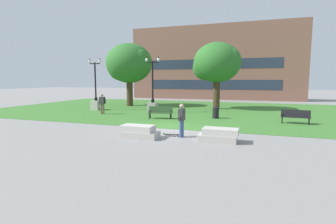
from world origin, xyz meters
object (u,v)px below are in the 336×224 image
(person_skateboarder, at_px, (182,118))
(skateboard, at_px, (173,135))
(lamp_post_left, at_px, (153,101))
(concrete_block_center, at_px, (139,132))
(concrete_block_left, at_px, (219,135))
(trash_bin, at_px, (216,112))
(park_bench_near_left, at_px, (296,116))
(park_bench_near_right, at_px, (160,112))
(person_bystander_near_lawn, at_px, (102,103))
(lamp_post_center, at_px, (96,100))

(person_skateboarder, height_order, skateboard, person_skateboarder)
(person_skateboarder, height_order, lamp_post_left, lamp_post_left)
(concrete_block_center, distance_m, concrete_block_left, 3.93)
(skateboard, bearing_deg, trash_bin, 80.48)
(concrete_block_center, relative_size, person_skateboarder, 1.11)
(person_skateboarder, xyz_separation_m, skateboard, (-0.48, 0.05, -0.88))
(concrete_block_left, distance_m, park_bench_near_left, 7.87)
(concrete_block_left, height_order, skateboard, concrete_block_left)
(person_skateboarder, height_order, park_bench_near_right, person_skateboarder)
(person_skateboarder, relative_size, park_bench_near_right, 0.92)
(lamp_post_left, bearing_deg, trash_bin, -15.35)
(park_bench_near_left, height_order, trash_bin, trash_bin)
(park_bench_near_left, bearing_deg, concrete_block_left, -121.61)
(concrete_block_center, relative_size, person_bystander_near_lawn, 1.11)
(trash_bin, bearing_deg, lamp_post_left, 164.65)
(concrete_block_center, bearing_deg, trash_bin, 71.43)
(park_bench_near_left, height_order, park_bench_near_right, same)
(lamp_post_center, distance_m, person_bystander_near_lawn, 3.38)
(skateboard, bearing_deg, concrete_block_center, -148.49)
(concrete_block_center, height_order, lamp_post_center, lamp_post_center)
(park_bench_near_left, bearing_deg, lamp_post_center, 171.46)
(person_skateboarder, bearing_deg, park_bench_near_right, 120.01)
(lamp_post_center, bearing_deg, person_skateboarder, -38.80)
(park_bench_near_right, bearing_deg, concrete_block_center, -78.99)
(park_bench_near_right, bearing_deg, lamp_post_center, 157.03)
(person_bystander_near_lawn, bearing_deg, concrete_block_center, -46.90)
(park_bench_near_left, relative_size, lamp_post_left, 0.38)
(lamp_post_center, bearing_deg, concrete_block_center, -47.00)
(lamp_post_left, bearing_deg, park_bench_near_left, -11.71)
(skateboard, xyz_separation_m, person_bystander_near_lawn, (-8.28, 6.36, 0.90))
(concrete_block_center, relative_size, park_bench_near_right, 1.02)
(concrete_block_center, height_order, person_skateboarder, person_skateboarder)
(lamp_post_center, height_order, lamp_post_left, lamp_post_center)
(concrete_block_center, bearing_deg, lamp_post_left, 108.11)
(park_bench_near_left, distance_m, trash_bin, 5.42)
(skateboard, bearing_deg, person_bystander_near_lawn, 142.49)
(park_bench_near_right, bearing_deg, park_bench_near_left, 4.64)
(park_bench_near_right, height_order, person_bystander_near_lawn, person_bystander_near_lawn)
(person_skateboarder, xyz_separation_m, person_bystander_near_lawn, (-8.76, 6.41, 0.02))
(lamp_post_left, distance_m, trash_bin, 5.99)
(concrete_block_left, xyz_separation_m, skateboard, (-2.42, 0.43, -0.22))
(skateboard, xyz_separation_m, park_bench_near_left, (6.55, 6.27, 0.45))
(concrete_block_left, relative_size, trash_bin, 1.95)
(concrete_block_center, bearing_deg, lamp_post_center, 133.00)
(skateboard, height_order, lamp_post_left, lamp_post_left)
(park_bench_near_left, relative_size, trash_bin, 1.92)
(park_bench_near_left, distance_m, lamp_post_left, 11.38)
(person_skateboarder, bearing_deg, park_bench_near_left, 46.18)
(concrete_block_left, relative_size, lamp_post_left, 0.38)
(concrete_block_left, bearing_deg, park_bench_near_right, 130.89)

